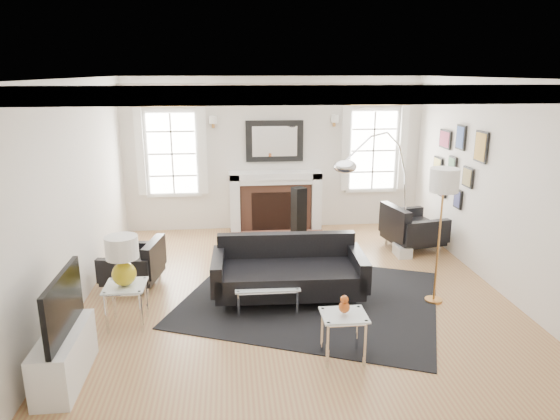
{
  "coord_description": "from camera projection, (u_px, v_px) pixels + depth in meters",
  "views": [
    {
      "loc": [
        -0.83,
        -6.09,
        2.88
      ],
      "look_at": [
        -0.17,
        0.3,
        1.09
      ],
      "focal_mm": 32.0,
      "sensor_mm": 36.0,
      "label": 1
    }
  ],
  "objects": [
    {
      "name": "floor",
      "position": [
        295.0,
        294.0,
        6.7
      ],
      "size": [
        6.0,
        6.0,
        0.0
      ],
      "primitive_type": "plane",
      "color": "#996340",
      "rests_on": "ground"
    },
    {
      "name": "back_wall",
      "position": [
        274.0,
        154.0,
        9.19
      ],
      "size": [
        5.5,
        0.04,
        2.8
      ],
      "primitive_type": "cube",
      "color": "silver",
      "rests_on": "floor"
    },
    {
      "name": "front_wall",
      "position": [
        354.0,
        294.0,
        3.44
      ],
      "size": [
        5.5,
        0.04,
        2.8
      ],
      "primitive_type": "cube",
      "color": "silver",
      "rests_on": "floor"
    },
    {
      "name": "left_wall",
      "position": [
        72.0,
        198.0,
        6.05
      ],
      "size": [
        0.04,
        6.0,
        2.8
      ],
      "primitive_type": "cube",
      "color": "silver",
      "rests_on": "floor"
    },
    {
      "name": "right_wall",
      "position": [
        502.0,
        187.0,
        6.59
      ],
      "size": [
        0.04,
        6.0,
        2.8
      ],
      "primitive_type": "cube",
      "color": "silver",
      "rests_on": "floor"
    },
    {
      "name": "ceiling",
      "position": [
        297.0,
        78.0,
        5.94
      ],
      "size": [
        5.5,
        6.0,
        0.02
      ],
      "primitive_type": "cube",
      "color": "white",
      "rests_on": "back_wall"
    },
    {
      "name": "crown_molding",
      "position": [
        297.0,
        83.0,
        5.96
      ],
      "size": [
        5.5,
        6.0,
        0.12
      ],
      "primitive_type": "cube",
      "color": "white",
      "rests_on": "back_wall"
    },
    {
      "name": "fireplace",
      "position": [
        276.0,
        202.0,
        9.22
      ],
      "size": [
        1.7,
        0.69,
        1.11
      ],
      "color": "white",
      "rests_on": "floor"
    },
    {
      "name": "mantel_mirror",
      "position": [
        275.0,
        141.0,
        9.08
      ],
      "size": [
        1.05,
        0.07,
        0.75
      ],
      "color": "black",
      "rests_on": "back_wall"
    },
    {
      "name": "window_left",
      "position": [
        172.0,
        153.0,
        8.94
      ],
      "size": [
        1.24,
        0.15,
        1.62
      ],
      "color": "white",
      "rests_on": "back_wall"
    },
    {
      "name": "window_right",
      "position": [
        373.0,
        150.0,
        9.31
      ],
      "size": [
        1.24,
        0.15,
        1.62
      ],
      "color": "white",
      "rests_on": "back_wall"
    },
    {
      "name": "gallery_wall",
      "position": [
        457.0,
        161.0,
        7.79
      ],
      "size": [
        0.04,
        1.73,
        1.29
      ],
      "color": "black",
      "rests_on": "right_wall"
    },
    {
      "name": "tv_unit",
      "position": [
        64.0,
        350.0,
        4.74
      ],
      "size": [
        0.35,
        1.0,
        1.09
      ],
      "color": "white",
      "rests_on": "floor"
    },
    {
      "name": "area_rug",
      "position": [
        311.0,
        298.0,
        6.55
      ],
      "size": [
        3.92,
        3.63,
        0.01
      ],
      "primitive_type": "cube",
      "rotation": [
        0.0,
        0.0,
        -0.39
      ],
      "color": "black",
      "rests_on": "floor"
    },
    {
      "name": "sofa",
      "position": [
        288.0,
        272.0,
        6.53
      ],
      "size": [
        1.99,
        0.97,
        0.64
      ],
      "color": "black",
      "rests_on": "floor"
    },
    {
      "name": "armchair_left",
      "position": [
        137.0,
        265.0,
        6.88
      ],
      "size": [
        0.84,
        0.91,
        0.54
      ],
      "color": "black",
      "rests_on": "floor"
    },
    {
      "name": "armchair_right",
      "position": [
        410.0,
        229.0,
        8.31
      ],
      "size": [
        0.99,
        1.06,
        0.62
      ],
      "color": "black",
      "rests_on": "floor"
    },
    {
      "name": "coffee_table",
      "position": [
        266.0,
        281.0,
        6.32
      ],
      "size": [
        0.79,
        0.79,
        0.35
      ],
      "color": "silver",
      "rests_on": "floor"
    },
    {
      "name": "side_table_left",
      "position": [
        126.0,
        293.0,
        5.77
      ],
      "size": [
        0.46,
        0.46,
        0.51
      ],
      "color": "silver",
      "rests_on": "floor"
    },
    {
      "name": "nesting_table",
      "position": [
        344.0,
        324.0,
        5.08
      ],
      "size": [
        0.46,
        0.39,
        0.51
      ],
      "color": "silver",
      "rests_on": "floor"
    },
    {
      "name": "gourd_lamp",
      "position": [
        123.0,
        257.0,
        5.65
      ],
      "size": [
        0.37,
        0.37,
        0.59
      ],
      "color": "gold",
      "rests_on": "side_table_left"
    },
    {
      "name": "orange_vase",
      "position": [
        344.0,
        305.0,
        5.02
      ],
      "size": [
        0.12,
        0.12,
        0.19
      ],
      "color": "#B34C16",
      "rests_on": "nesting_table"
    },
    {
      "name": "arc_floor_lamp",
      "position": [
        378.0,
        195.0,
        7.18
      ],
      "size": [
        1.51,
        1.4,
        2.13
      ],
      "color": "silver",
      "rests_on": "floor"
    },
    {
      "name": "stick_floor_lamp",
      "position": [
        444.0,
        187.0,
        6.06
      ],
      "size": [
        0.35,
        0.35,
        1.75
      ],
      "color": "#BF8642",
      "rests_on": "floor"
    },
    {
      "name": "speaker_tower",
      "position": [
        299.0,
        216.0,
        8.47
      ],
      "size": [
        0.27,
        0.27,
        1.0
      ],
      "primitive_type": "cube",
      "rotation": [
        0.0,
        0.0,
        0.42
      ],
      "color": "black",
      "rests_on": "floor"
    }
  ]
}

